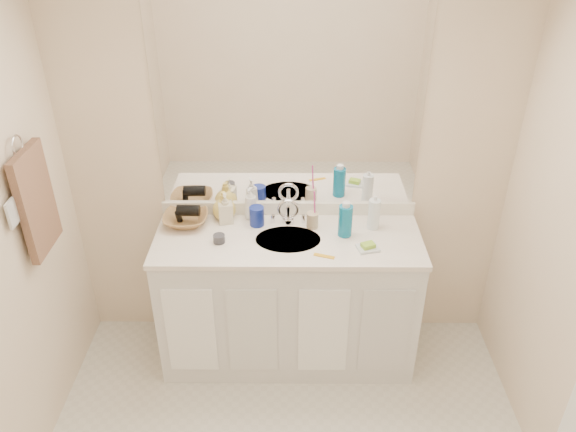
# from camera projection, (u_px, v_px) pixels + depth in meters

# --- Properties ---
(wall_back) EXTENTS (2.60, 0.02, 2.40)m
(wall_back) POSITION_uv_depth(u_px,v_px,m) (288.00, 165.00, 3.25)
(wall_back) COLOR beige
(wall_back) RESTS_ON floor
(vanity_cabinet) EXTENTS (1.50, 0.55, 0.85)m
(vanity_cabinet) POSITION_uv_depth(u_px,v_px,m) (288.00, 300.00, 3.42)
(vanity_cabinet) COLOR silver
(vanity_cabinet) RESTS_ON floor
(countertop) EXTENTS (1.52, 0.57, 0.03)m
(countertop) POSITION_uv_depth(u_px,v_px,m) (288.00, 239.00, 3.19)
(countertop) COLOR white
(countertop) RESTS_ON vanity_cabinet
(backsplash) EXTENTS (1.52, 0.03, 0.08)m
(backsplash) POSITION_uv_depth(u_px,v_px,m) (288.00, 208.00, 3.38)
(backsplash) COLOR white
(backsplash) RESTS_ON countertop
(sink_basin) EXTENTS (0.37, 0.37, 0.02)m
(sink_basin) POSITION_uv_depth(u_px,v_px,m) (288.00, 241.00, 3.17)
(sink_basin) COLOR beige
(sink_basin) RESTS_ON countertop
(faucet) EXTENTS (0.02, 0.02, 0.11)m
(faucet) POSITION_uv_depth(u_px,v_px,m) (288.00, 214.00, 3.29)
(faucet) COLOR silver
(faucet) RESTS_ON countertop
(mirror) EXTENTS (1.48, 0.01, 1.20)m
(mirror) POSITION_uv_depth(u_px,v_px,m) (288.00, 106.00, 3.06)
(mirror) COLOR white
(mirror) RESTS_ON wall_back
(blue_mug) EXTENTS (0.10, 0.10, 0.12)m
(blue_mug) POSITION_uv_depth(u_px,v_px,m) (257.00, 216.00, 3.27)
(blue_mug) COLOR navy
(blue_mug) RESTS_ON countertop
(tan_cup) EXTENTS (0.08, 0.08, 0.09)m
(tan_cup) POSITION_uv_depth(u_px,v_px,m) (312.00, 220.00, 3.25)
(tan_cup) COLOR tan
(tan_cup) RESTS_ON countertop
(toothbrush) EXTENTS (0.02, 0.04, 0.19)m
(toothbrush) POSITION_uv_depth(u_px,v_px,m) (315.00, 205.00, 3.20)
(toothbrush) COLOR #E63CA2
(toothbrush) RESTS_ON tan_cup
(mouthwash_bottle) EXTENTS (0.10, 0.10, 0.19)m
(mouthwash_bottle) POSITION_uv_depth(u_px,v_px,m) (345.00, 221.00, 3.15)
(mouthwash_bottle) COLOR #0C6A94
(mouthwash_bottle) RESTS_ON countertop
(clear_pump_bottle) EXTENTS (0.09, 0.09, 0.18)m
(clear_pump_bottle) POSITION_uv_depth(u_px,v_px,m) (374.00, 214.00, 3.22)
(clear_pump_bottle) COLOR white
(clear_pump_bottle) RESTS_ON countertop
(soap_dish) EXTENTS (0.13, 0.12, 0.01)m
(soap_dish) POSITION_uv_depth(u_px,v_px,m) (368.00, 248.00, 3.07)
(soap_dish) COLOR silver
(soap_dish) RESTS_ON countertop
(green_soap) EXTENTS (0.08, 0.07, 0.03)m
(green_soap) POSITION_uv_depth(u_px,v_px,m) (368.00, 245.00, 3.07)
(green_soap) COLOR #8CC22F
(green_soap) RESTS_ON soap_dish
(orange_comb) EXTENTS (0.12, 0.06, 0.00)m
(orange_comb) POSITION_uv_depth(u_px,v_px,m) (324.00, 256.00, 3.02)
(orange_comb) COLOR gold
(orange_comb) RESTS_ON countertop
(dark_jar) EXTENTS (0.07, 0.07, 0.05)m
(dark_jar) POSITION_uv_depth(u_px,v_px,m) (219.00, 239.00, 3.13)
(dark_jar) COLOR #33333A
(dark_jar) RESTS_ON countertop
(soap_bottle_white) EXTENTS (0.10, 0.10, 0.20)m
(soap_bottle_white) POSITION_uv_depth(u_px,v_px,m) (251.00, 203.00, 3.31)
(soap_bottle_white) COLOR white
(soap_bottle_white) RESTS_ON countertop
(soap_bottle_cream) EXTENTS (0.10, 0.10, 0.19)m
(soap_bottle_cream) POSITION_uv_depth(u_px,v_px,m) (225.00, 208.00, 3.28)
(soap_bottle_cream) COLOR beige
(soap_bottle_cream) RESTS_ON countertop
(soap_bottle_yellow) EXTENTS (0.18, 0.18, 0.18)m
(soap_bottle_yellow) POSITION_uv_depth(u_px,v_px,m) (224.00, 205.00, 3.32)
(soap_bottle_yellow) COLOR #F0D35D
(soap_bottle_yellow) RESTS_ON countertop
(wicker_basket) EXTENTS (0.26, 0.26, 0.06)m
(wicker_basket) POSITION_uv_depth(u_px,v_px,m) (186.00, 219.00, 3.29)
(wicker_basket) COLOR olive
(wicker_basket) RESTS_ON countertop
(hair_dryer) EXTENTS (0.13, 0.07, 0.07)m
(hair_dryer) POSITION_uv_depth(u_px,v_px,m) (188.00, 210.00, 3.26)
(hair_dryer) COLOR black
(hair_dryer) RESTS_ON wicker_basket
(towel_ring) EXTENTS (0.01, 0.11, 0.11)m
(towel_ring) POSITION_uv_depth(u_px,v_px,m) (17.00, 146.00, 2.63)
(towel_ring) COLOR silver
(towel_ring) RESTS_ON wall_left
(hand_towel) EXTENTS (0.04, 0.32, 0.55)m
(hand_towel) POSITION_uv_depth(u_px,v_px,m) (36.00, 201.00, 2.78)
(hand_towel) COLOR brown
(hand_towel) RESTS_ON towel_ring
(switch_plate) EXTENTS (0.01, 0.08, 0.13)m
(switch_plate) POSITION_uv_depth(u_px,v_px,m) (12.00, 213.00, 2.59)
(switch_plate) COLOR silver
(switch_plate) RESTS_ON wall_left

